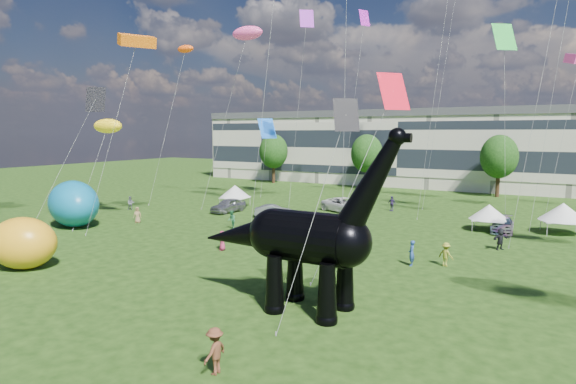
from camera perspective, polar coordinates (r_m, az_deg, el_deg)
The scene contains 16 objects.
ground at distance 28.70m, azimuth -7.25°, elevation -11.76°, with size 220.00×220.00×0.00m, color #16330C.
terrace_row at distance 87.09m, azimuth 13.92°, elevation 4.75°, with size 78.00×11.00×12.00m, color beige.
tree_far_left at distance 87.92m, azimuth -1.73°, elevation 5.17°, with size 5.20×5.20×9.44m.
tree_mid_left at distance 79.84m, azimuth 9.32°, elevation 4.88°, with size 5.20×5.20×9.44m.
tree_mid_right at distance 75.02m, azimuth 23.76°, elevation 4.24°, with size 5.20×5.20×9.44m.
dinosaur_sculpture at distance 25.09m, azimuth 1.57°, elevation -5.66°, with size 11.97×3.31×9.83m.
car_silver at distance 56.24m, azimuth -7.10°, elevation -1.58°, with size 1.92×4.78×1.63m, color #A5A4A8.
car_grey at distance 52.66m, azimuth -1.72°, elevation -2.27°, with size 1.45×4.15×1.37m, color gray.
car_white at distance 56.29m, azimuth 6.69°, elevation -1.55°, with size 2.78×6.03×1.68m, color silver.
car_dark at distance 49.11m, azimuth 24.06°, elevation -3.57°, with size 1.91×4.70×1.36m, color #595960.
gazebo_near at distance 49.18m, azimuth 22.73°, elevation -2.22°, with size 3.83×3.83×2.50m.
gazebo_far at distance 50.57m, azimuth 29.81°, elevation -2.09°, with size 4.90×4.90×2.85m.
gazebo_left at distance 60.57m, azimuth -6.30°, elevation 0.06°, with size 4.49×4.49×2.67m.
inflatable_teal at distance 51.82m, azimuth -24.07°, elevation -1.27°, with size 7.25×4.53×4.53m, color #0E76A8.
inflatable_yellow at distance 37.43m, azimuth -28.89°, elevation -5.32°, with size 4.61×3.55×3.55m, color #FDAB1A.
visitors at distance 39.41m, azimuth 1.82°, elevation -5.19°, with size 41.84×41.91×1.84m.
Camera 1 is at (16.67, -21.45, 9.25)m, focal length 30.00 mm.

